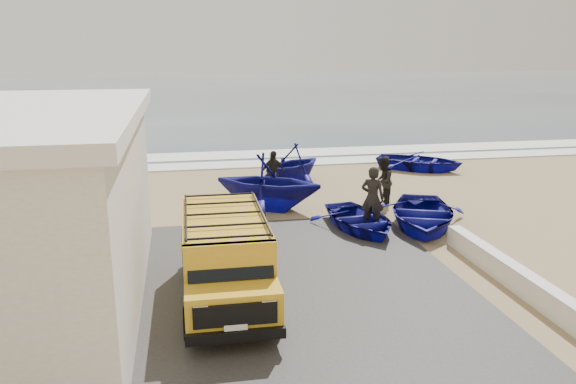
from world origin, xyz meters
TOP-DOWN VIEW (x-y plane):
  - ground at (0.00, 0.00)m, footprint 160.00×160.00m
  - slab at (-2.00, -2.00)m, footprint 12.00×10.00m
  - ocean at (0.00, 56.00)m, footprint 180.00×88.00m
  - surf_line at (0.00, 12.00)m, footprint 180.00×1.60m
  - surf_wash at (0.00, 14.50)m, footprint 180.00×2.20m
  - parapet at (5.00, -3.00)m, footprint 0.35×6.00m
  - van at (-1.66, -2.46)m, footprint 1.91×4.63m
  - boat_near_left at (2.75, 1.64)m, footprint 2.89×3.70m
  - boat_near_right at (4.76, 1.63)m, footprint 4.14×4.80m
  - boat_mid_left at (0.34, 4.43)m, footprint 4.79×4.58m
  - boat_far_left at (1.90, 7.99)m, footprint 4.12×4.05m
  - boat_far_right at (8.11, 9.47)m, footprint 4.71×4.45m
  - fisherman_front at (3.17, 1.76)m, footprint 0.86×0.78m
  - fisherman_middle at (4.41, 4.21)m, footprint 1.01×1.07m
  - fisherman_back at (0.84, 6.39)m, footprint 1.07×0.68m

SIDE VIEW (x-z plane):
  - ground at x=0.00m, z-range 0.00..0.00m
  - ocean at x=0.00m, z-range 0.00..0.01m
  - surf_wash at x=0.00m, z-range 0.00..0.04m
  - slab at x=-2.00m, z-range 0.00..0.05m
  - surf_line at x=0.00m, z-range 0.00..0.06m
  - parapet at x=5.00m, z-range 0.00..0.55m
  - boat_near_left at x=2.75m, z-range 0.00..0.70m
  - boat_far_right at x=8.11m, z-range 0.00..0.79m
  - boat_near_right at x=4.76m, z-range 0.00..0.84m
  - boat_far_left at x=1.90m, z-range 0.00..1.65m
  - fisherman_back at x=0.84m, z-range 0.00..1.69m
  - fisherman_middle at x=4.41m, z-range 0.00..1.74m
  - boat_mid_left at x=0.34m, z-range 0.00..1.96m
  - fisherman_front at x=3.17m, z-range 0.00..1.96m
  - van at x=-1.66m, z-range 0.07..2.05m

